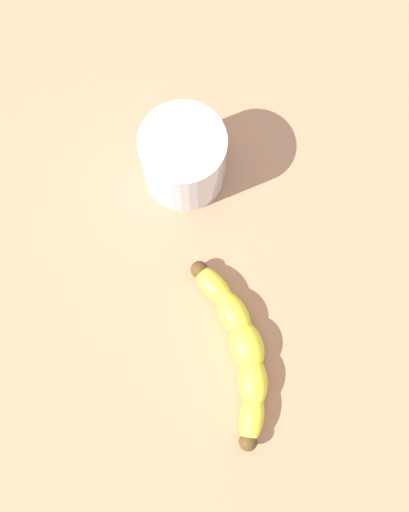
% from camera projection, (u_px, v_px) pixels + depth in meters
% --- Properties ---
extents(wooden_tabletop, '(1.20, 1.20, 0.03)m').
position_uv_depth(wooden_tabletop, '(259.00, 193.00, 0.70)').
color(wooden_tabletop, '#B57A58').
rests_on(wooden_tabletop, ground).
extents(banana, '(0.18, 0.10, 0.03)m').
position_uv_depth(banana, '(240.00, 348.00, 0.63)').
color(banana, yellow).
rests_on(banana, wooden_tabletop).
extents(smoothie_glass, '(0.09, 0.09, 0.09)m').
position_uv_depth(smoothie_glass, '(184.00, 159.00, 0.65)').
color(smoothie_glass, silver).
rests_on(smoothie_glass, wooden_tabletop).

